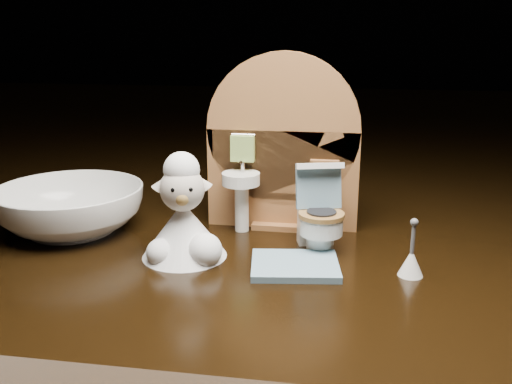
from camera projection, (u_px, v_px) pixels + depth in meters
backdrop_panel at (282, 153)px, 0.49m from camera, size 0.13×0.05×0.15m
toy_toilet at (319, 218)px, 0.45m from camera, size 0.04×0.05×0.07m
bath_mat at (295, 265)px, 0.41m from camera, size 0.07×0.06×0.00m
toilet_brush at (411, 261)px, 0.40m from camera, size 0.02×0.02×0.04m
plush_lamb at (184, 221)px, 0.43m from camera, size 0.06×0.06×0.08m
ceramic_bowl at (71, 209)px, 0.49m from camera, size 0.14×0.14×0.04m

